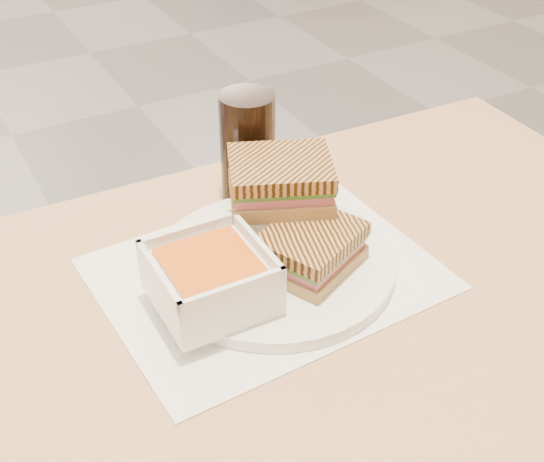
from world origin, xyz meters
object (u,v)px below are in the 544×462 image
soup_bowl (211,280)px  cola_glass (248,149)px  main_table (259,397)px  panini_lower (311,249)px  plate (274,263)px

soup_bowl → cola_glass: (0.14, 0.19, 0.03)m
main_table → panini_lower: panini_lower is taller
cola_glass → main_table: bearing=-115.1°
cola_glass → soup_bowl: bearing=-127.4°
panini_lower → cola_glass: 0.19m
plate → main_table: bearing=-128.9°
main_table → plate: (0.06, 0.08, 0.12)m
main_table → plate: 0.16m
main_table → plate: bearing=51.1°
plate → cola_glass: size_ratio=1.85×
plate → panini_lower: size_ratio=2.05×
soup_bowl → panini_lower: size_ratio=0.87×
main_table → cola_glass: size_ratio=7.75×
plate → soup_bowl: 0.11m
plate → soup_bowl: bearing=-161.7°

